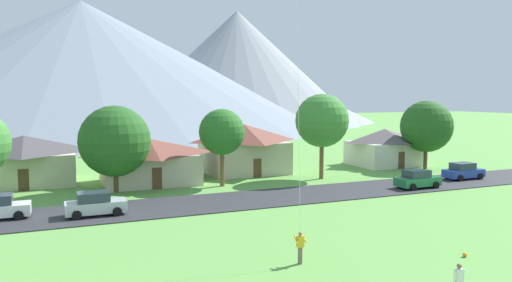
{
  "coord_description": "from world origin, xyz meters",
  "views": [
    {
      "loc": [
        -13.25,
        -10.05,
        8.58
      ],
      "look_at": [
        -1.25,
        18.24,
        5.74
      ],
      "focal_mm": 34.2,
      "sensor_mm": 36.0,
      "label": 1
    }
  ],
  "objects_px": {
    "tree_right_of_center": "(322,121)",
    "parked_car_silver_mid_west": "(95,204)",
    "house_left_center": "(244,147)",
    "soccer_ball": "(465,255)",
    "house_rightmost": "(384,146)",
    "house_right_center": "(25,159)",
    "tree_near_left": "(115,141)",
    "house_leftmost": "(149,160)",
    "tree_far_right": "(426,126)",
    "parked_car_blue_west_end": "(463,171)",
    "tree_near_right": "(222,132)",
    "parked_car_green_east_end": "(417,179)",
    "watcher_person": "(459,282)"
  },
  "relations": [
    {
      "from": "tree_near_left",
      "to": "tree_far_right",
      "type": "relative_size",
      "value": 0.96
    },
    {
      "from": "house_leftmost",
      "to": "tree_right_of_center",
      "type": "xyz_separation_m",
      "value": [
        16.88,
        -4.67,
        3.78
      ]
    },
    {
      "from": "house_left_center",
      "to": "soccer_ball",
      "type": "distance_m",
      "value": 31.87
    },
    {
      "from": "tree_right_of_center",
      "to": "house_rightmost",
      "type": "bearing_deg",
      "value": 24.79
    },
    {
      "from": "parked_car_silver_mid_west",
      "to": "soccer_ball",
      "type": "height_order",
      "value": "parked_car_silver_mid_west"
    },
    {
      "from": "house_right_center",
      "to": "parked_car_blue_west_end",
      "type": "xyz_separation_m",
      "value": [
        41.36,
        -14.72,
        -1.6
      ]
    },
    {
      "from": "house_left_center",
      "to": "house_leftmost",
      "type": "bearing_deg",
      "value": -166.73
    },
    {
      "from": "tree_far_right",
      "to": "parked_car_green_east_end",
      "type": "height_order",
      "value": "tree_far_right"
    },
    {
      "from": "house_left_center",
      "to": "watcher_person",
      "type": "bearing_deg",
      "value": -97.33
    },
    {
      "from": "house_left_center",
      "to": "house_rightmost",
      "type": "distance_m",
      "value": 18.25
    },
    {
      "from": "house_right_center",
      "to": "tree_near_left",
      "type": "bearing_deg",
      "value": -44.54
    },
    {
      "from": "house_right_center",
      "to": "tree_far_right",
      "type": "height_order",
      "value": "tree_far_right"
    },
    {
      "from": "tree_near_right",
      "to": "parked_car_green_east_end",
      "type": "xyz_separation_m",
      "value": [
        16.27,
        -8.29,
        -4.31
      ]
    },
    {
      "from": "house_right_center",
      "to": "parked_car_blue_west_end",
      "type": "bearing_deg",
      "value": -19.59
    },
    {
      "from": "house_leftmost",
      "to": "watcher_person",
      "type": "height_order",
      "value": "house_leftmost"
    },
    {
      "from": "parked_car_blue_west_end",
      "to": "tree_near_left",
      "type": "bearing_deg",
      "value": 167.95
    },
    {
      "from": "house_right_center",
      "to": "house_leftmost",
      "type": "bearing_deg",
      "value": -19.0
    },
    {
      "from": "house_leftmost",
      "to": "parked_car_green_east_end",
      "type": "distance_m",
      "value": 25.78
    },
    {
      "from": "tree_near_left",
      "to": "parked_car_green_east_end",
      "type": "relative_size",
      "value": 1.84
    },
    {
      "from": "house_right_center",
      "to": "tree_near_right",
      "type": "bearing_deg",
      "value": -25.9
    },
    {
      "from": "soccer_ball",
      "to": "house_leftmost",
      "type": "bearing_deg",
      "value": 111.1
    },
    {
      "from": "soccer_ball",
      "to": "parked_car_blue_west_end",
      "type": "bearing_deg",
      "value": 44.24
    },
    {
      "from": "house_right_center",
      "to": "tree_near_left",
      "type": "height_order",
      "value": "tree_near_left"
    },
    {
      "from": "house_leftmost",
      "to": "tree_near_left",
      "type": "distance_m",
      "value": 5.66
    },
    {
      "from": "house_right_center",
      "to": "parked_car_silver_mid_west",
      "type": "xyz_separation_m",
      "value": [
        5.16,
        -15.97,
        -1.6
      ]
    },
    {
      "from": "tree_near_right",
      "to": "parked_car_blue_west_end",
      "type": "bearing_deg",
      "value": -14.68
    },
    {
      "from": "tree_right_of_center",
      "to": "parked_car_silver_mid_west",
      "type": "distance_m",
      "value": 24.74
    },
    {
      "from": "tree_near_left",
      "to": "tree_near_right",
      "type": "relative_size",
      "value": 1.05
    },
    {
      "from": "parked_car_green_east_end",
      "to": "house_rightmost",
      "type": "bearing_deg",
      "value": 63.42
    },
    {
      "from": "tree_near_left",
      "to": "parked_car_silver_mid_west",
      "type": "xyz_separation_m",
      "value": [
        -2.48,
        -8.45,
        -3.73
      ]
    },
    {
      "from": "tree_right_of_center",
      "to": "parked_car_green_east_end",
      "type": "bearing_deg",
      "value": -56.3
    },
    {
      "from": "house_left_center",
      "to": "soccer_ball",
      "type": "height_order",
      "value": "house_left_center"
    },
    {
      "from": "tree_near_right",
      "to": "parked_car_blue_west_end",
      "type": "height_order",
      "value": "tree_near_right"
    },
    {
      "from": "tree_far_right",
      "to": "house_rightmost",
      "type": "bearing_deg",
      "value": 121.05
    },
    {
      "from": "house_right_center",
      "to": "parked_car_blue_west_end",
      "type": "distance_m",
      "value": 43.93
    },
    {
      "from": "house_rightmost",
      "to": "house_leftmost",
      "type": "bearing_deg",
      "value": -177.94
    },
    {
      "from": "tree_right_of_center",
      "to": "tree_far_right",
      "type": "distance_m",
      "value": 15.1
    },
    {
      "from": "tree_near_left",
      "to": "tree_right_of_center",
      "type": "xyz_separation_m",
      "value": [
        20.56,
        -1.05,
        1.45
      ]
    },
    {
      "from": "house_left_center",
      "to": "tree_near_left",
      "type": "relative_size",
      "value": 1.17
    },
    {
      "from": "house_right_center",
      "to": "soccer_ball",
      "type": "bearing_deg",
      "value": -55.67
    },
    {
      "from": "parked_car_silver_mid_west",
      "to": "soccer_ball",
      "type": "relative_size",
      "value": 17.56
    },
    {
      "from": "parked_car_blue_west_end",
      "to": "parked_car_green_east_end",
      "type": "bearing_deg",
      "value": -165.47
    },
    {
      "from": "house_rightmost",
      "to": "tree_near_left",
      "type": "relative_size",
      "value": 1.07
    },
    {
      "from": "tree_far_right",
      "to": "parked_car_blue_west_end",
      "type": "xyz_separation_m",
      "value": [
        -1.83,
        -7.53,
        -4.15
      ]
    },
    {
      "from": "parked_car_blue_west_end",
      "to": "tree_right_of_center",
      "type": "bearing_deg",
      "value": 154.95
    },
    {
      "from": "house_rightmost",
      "to": "soccer_ball",
      "type": "height_order",
      "value": "house_rightmost"
    },
    {
      "from": "watcher_person",
      "to": "tree_right_of_center",
      "type": "bearing_deg",
      "value": 70.04
    },
    {
      "from": "house_rightmost",
      "to": "parked_car_silver_mid_west",
      "type": "height_order",
      "value": "house_rightmost"
    },
    {
      "from": "house_left_center",
      "to": "parked_car_silver_mid_west",
      "type": "xyz_separation_m",
      "value": [
        -17.24,
        -14.69,
        -1.95
      ]
    },
    {
      "from": "soccer_ball",
      "to": "parked_car_green_east_end",
      "type": "bearing_deg",
      "value": 55.81
    }
  ]
}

